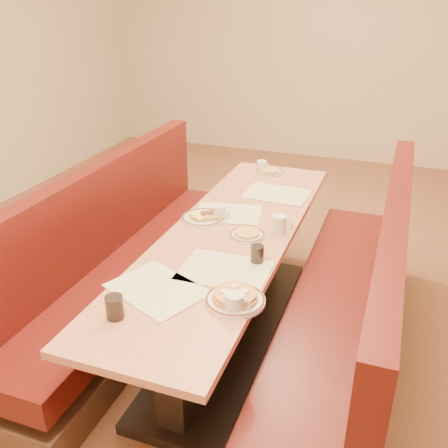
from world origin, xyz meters
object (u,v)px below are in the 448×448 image
(coffee_mug_d, at_px, (262,166))
(soda_tumbler_near, at_px, (115,307))
(diner_table, at_px, (230,287))
(booth_left, at_px, (126,268))
(coffee_mug_c, at_px, (280,223))
(pancake_plate, at_px, (235,298))
(coffee_mug_a, at_px, (235,303))
(eggs_plate, at_px, (203,217))
(booth_right, at_px, (351,313))
(soda_tumbler_mid, at_px, (257,254))
(coffee_mug_b, at_px, (220,212))

(coffee_mug_d, relative_size, soda_tumbler_near, 0.98)
(diner_table, relative_size, booth_left, 1.00)
(coffee_mug_c, height_order, coffee_mug_d, coffee_mug_c)
(pancake_plate, bearing_deg, booth_left, 146.06)
(coffee_mug_a, bearing_deg, booth_left, 134.72)
(pancake_plate, relative_size, eggs_plate, 1.05)
(booth_right, xyz_separation_m, coffee_mug_d, (-0.86, 1.10, 0.43))
(coffee_mug_a, distance_m, soda_tumbler_mid, 0.46)
(coffee_mug_a, distance_m, coffee_mug_c, 0.86)
(soda_tumbler_near, bearing_deg, diner_table, 78.93)
(booth_left, bearing_deg, diner_table, 0.00)
(booth_right, relative_size, eggs_plate, 9.51)
(coffee_mug_d, bearing_deg, coffee_mug_a, -57.70)
(coffee_mug_a, height_order, coffee_mug_d, coffee_mug_a)
(soda_tumbler_near, bearing_deg, coffee_mug_b, 86.70)
(diner_table, distance_m, soda_tumbler_mid, 0.57)
(coffee_mug_a, bearing_deg, coffee_mug_b, 105.15)
(coffee_mug_c, relative_size, soda_tumbler_near, 1.17)
(coffee_mug_b, bearing_deg, booth_right, -5.27)
(pancake_plate, relative_size, coffee_mug_a, 2.32)
(pancake_plate, distance_m, coffee_mug_b, 0.91)
(booth_right, relative_size, pancake_plate, 9.06)
(coffee_mug_d, bearing_deg, coffee_mug_b, -70.02)
(coffee_mug_c, height_order, soda_tumbler_near, soda_tumbler_near)
(coffee_mug_a, relative_size, soda_tumbler_mid, 1.24)
(booth_right, xyz_separation_m, soda_tumbler_near, (-0.92, -0.96, 0.44))
(coffee_mug_b, bearing_deg, diner_table, -46.73)
(diner_table, xyz_separation_m, coffee_mug_d, (-0.13, 1.10, 0.42))
(coffee_mug_b, relative_size, coffee_mug_d, 1.06)
(coffee_mug_a, height_order, soda_tumbler_mid, soda_tumbler_mid)
(booth_left, bearing_deg, coffee_mug_a, -35.98)
(coffee_mug_b, xyz_separation_m, soda_tumbler_mid, (0.37, -0.44, 0.00))
(eggs_plate, bearing_deg, diner_table, -26.00)
(booth_left, xyz_separation_m, eggs_plate, (0.51, 0.11, 0.40))
(soda_tumbler_near, height_order, soda_tumbler_mid, soda_tumbler_near)
(coffee_mug_a, bearing_deg, eggs_plate, 111.43)
(soda_tumbler_mid, bearing_deg, coffee_mug_c, 87.79)
(pancake_plate, height_order, coffee_mug_d, coffee_mug_d)
(diner_table, xyz_separation_m, eggs_plate, (-0.22, 0.11, 0.39))
(booth_left, bearing_deg, eggs_plate, 11.69)
(booth_left, height_order, coffee_mug_a, booth_left)
(pancake_plate, bearing_deg, coffee_mug_b, 114.85)
(pancake_plate, height_order, coffee_mug_c, coffee_mug_c)
(coffee_mug_c, bearing_deg, booth_right, -17.18)
(booth_right, distance_m, coffee_mug_a, 0.97)
(coffee_mug_d, bearing_deg, eggs_plate, -75.53)
(diner_table, xyz_separation_m, coffee_mug_c, (0.26, 0.12, 0.43))
(booth_left, relative_size, coffee_mug_a, 21.04)
(booth_right, bearing_deg, booth_left, 180.00)
(coffee_mug_a, xyz_separation_m, coffee_mug_c, (-0.02, 0.86, 0.00))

